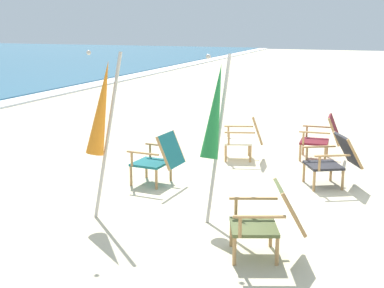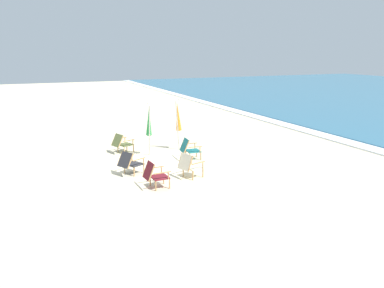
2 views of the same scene
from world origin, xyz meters
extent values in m
plane|color=beige|center=(0.00, 0.00, 0.00)|extent=(80.00, 80.00, 0.00)
cube|color=beige|center=(1.82, 1.03, 0.32)|extent=(0.64, 0.61, 0.04)
cube|color=beige|center=(1.92, 0.72, 0.57)|extent=(0.53, 0.34, 0.50)
cylinder|color=#AD7F4C|center=(1.54, 1.17, 0.16)|extent=(0.04, 0.04, 0.32)
cylinder|color=#AD7F4C|center=(1.98, 1.30, 0.16)|extent=(0.04, 0.04, 0.32)
cylinder|color=#AD7F4C|center=(1.66, 0.75, 0.16)|extent=(0.04, 0.04, 0.32)
cylinder|color=#AD7F4C|center=(2.11, 0.89, 0.16)|extent=(0.04, 0.04, 0.32)
cube|color=#AD7F4C|center=(1.56, 0.93, 0.54)|extent=(0.19, 0.52, 0.02)
cylinder|color=#AD7F4C|center=(1.51, 1.11, 0.43)|extent=(0.04, 0.04, 0.22)
cube|color=#AD7F4C|center=(2.10, 1.09, 0.54)|extent=(0.19, 0.52, 0.02)
cylinder|color=#AD7F4C|center=(2.04, 1.27, 0.43)|extent=(0.04, 0.04, 0.22)
cylinder|color=#AD7F4C|center=(1.68, 0.64, 0.57)|extent=(0.10, 0.21, 0.50)
cylinder|color=#AD7F4C|center=(2.16, 0.79, 0.57)|extent=(0.10, 0.21, 0.50)
cube|color=#515B33|center=(-2.06, -0.22, 0.32)|extent=(0.65, 0.63, 0.04)
cube|color=#515B33|center=(-1.93, -0.56, 0.55)|extent=(0.56, 0.43, 0.47)
cylinder|color=#AD7F4C|center=(-2.35, -0.09, 0.16)|extent=(0.04, 0.04, 0.32)
cylinder|color=#AD7F4C|center=(-1.91, 0.07, 0.16)|extent=(0.04, 0.04, 0.32)
cylinder|color=#AD7F4C|center=(-2.21, -0.50, 0.16)|extent=(0.04, 0.04, 0.32)
cylinder|color=#AD7F4C|center=(-1.77, -0.34, 0.16)|extent=(0.04, 0.04, 0.32)
cube|color=#AD7F4C|center=(-2.32, -0.33, 0.54)|extent=(0.21, 0.51, 0.02)
cylinder|color=#AD7F4C|center=(-2.38, -0.15, 0.43)|extent=(0.04, 0.04, 0.22)
cube|color=#AD7F4C|center=(-1.79, -0.14, 0.54)|extent=(0.21, 0.51, 0.02)
cylinder|color=#AD7F4C|center=(-1.85, 0.04, 0.43)|extent=(0.04, 0.04, 0.22)
cylinder|color=#AD7F4C|center=(-2.17, -0.65, 0.55)|extent=(0.14, 0.28, 0.47)
cylinder|color=#AD7F4C|center=(-1.69, -0.47, 0.55)|extent=(0.14, 0.28, 0.47)
cube|color=#28282D|center=(0.69, -0.61, 0.32)|extent=(0.68, 0.66, 0.04)
cube|color=#28282D|center=(0.86, -0.94, 0.55)|extent=(0.57, 0.48, 0.47)
cylinder|color=#AD7F4C|center=(0.39, -0.52, 0.16)|extent=(0.04, 0.04, 0.32)
cylinder|color=#AD7F4C|center=(0.80, -0.31, 0.16)|extent=(0.04, 0.04, 0.32)
cylinder|color=#AD7F4C|center=(0.58, -0.91, 0.16)|extent=(0.04, 0.04, 0.32)
cylinder|color=#AD7F4C|center=(1.00, -0.69, 0.16)|extent=(0.04, 0.04, 0.32)
cube|color=#AD7F4C|center=(0.45, -0.75, 0.54)|extent=(0.27, 0.49, 0.02)
cylinder|color=#AD7F4C|center=(0.37, -0.58, 0.43)|extent=(0.04, 0.04, 0.22)
cube|color=#AD7F4C|center=(0.95, -0.50, 0.54)|extent=(0.27, 0.49, 0.02)
cylinder|color=#AD7F4C|center=(0.87, -0.33, 0.43)|extent=(0.04, 0.04, 0.22)
cylinder|color=#AD7F4C|center=(0.63, -1.05, 0.55)|extent=(0.17, 0.28, 0.47)
cylinder|color=#AD7F4C|center=(1.09, -0.82, 0.55)|extent=(0.17, 0.28, 0.47)
cube|color=#196066|center=(-0.07, 1.87, 0.32)|extent=(0.56, 0.52, 0.04)
cube|color=#196066|center=(-0.10, 1.53, 0.56)|extent=(0.51, 0.28, 0.49)
cylinder|color=#AD7F4C|center=(-0.29, 2.10, 0.16)|extent=(0.04, 0.04, 0.32)
cylinder|color=#AD7F4C|center=(0.18, 2.07, 0.16)|extent=(0.04, 0.04, 0.32)
cylinder|color=#AD7F4C|center=(-0.32, 1.67, 0.16)|extent=(0.04, 0.04, 0.32)
cylinder|color=#AD7F4C|center=(0.14, 1.64, 0.16)|extent=(0.04, 0.04, 0.32)
cube|color=#AD7F4C|center=(-0.35, 1.87, 0.54)|extent=(0.08, 0.53, 0.02)
cylinder|color=#AD7F4C|center=(-0.34, 2.06, 0.43)|extent=(0.04, 0.04, 0.22)
cube|color=#AD7F4C|center=(0.20, 1.83, 0.54)|extent=(0.08, 0.53, 0.02)
cylinder|color=#AD7F4C|center=(0.22, 2.02, 0.43)|extent=(0.04, 0.04, 0.22)
cylinder|color=#AD7F4C|center=(-0.35, 1.55, 0.56)|extent=(0.06, 0.25, 0.49)
cylinder|color=#AD7F4C|center=(0.15, 1.51, 0.56)|extent=(0.06, 0.25, 0.49)
cube|color=maroon|center=(2.29, -0.26, 0.32)|extent=(0.54, 0.50, 0.04)
cube|color=maroon|center=(2.30, -0.60, 0.56)|extent=(0.50, 0.25, 0.50)
cylinder|color=#AD7F4C|center=(2.05, -0.05, 0.16)|extent=(0.04, 0.04, 0.32)
cylinder|color=#AD7F4C|center=(2.51, -0.03, 0.16)|extent=(0.04, 0.04, 0.32)
cylinder|color=#AD7F4C|center=(2.07, -0.49, 0.16)|extent=(0.04, 0.04, 0.32)
cylinder|color=#AD7F4C|center=(2.53, -0.47, 0.16)|extent=(0.04, 0.04, 0.32)
cube|color=#AD7F4C|center=(2.01, -0.29, 0.54)|extent=(0.06, 0.53, 0.02)
cylinder|color=#AD7F4C|center=(2.00, -0.10, 0.43)|extent=(0.04, 0.04, 0.22)
cube|color=#AD7F4C|center=(2.57, -0.27, 0.54)|extent=(0.06, 0.53, 0.02)
cylinder|color=#AD7F4C|center=(2.56, -0.08, 0.43)|extent=(0.04, 0.04, 0.22)
cylinder|color=#AD7F4C|center=(2.05, -0.61, 0.56)|extent=(0.05, 0.23, 0.50)
cylinder|color=#AD7F4C|center=(2.56, -0.59, 0.56)|extent=(0.05, 0.23, 0.50)
cylinder|color=#B7B2A8|center=(-1.48, 1.80, 1.03)|extent=(0.38, 0.32, 2.07)
cone|color=orange|center=(-1.54, 1.85, 1.39)|extent=(0.48, 0.45, 1.18)
sphere|color=#B7B2A8|center=(-1.64, 1.93, 2.06)|extent=(0.06, 0.06, 0.06)
cylinder|color=#B7B2A8|center=(-1.06, 0.49, 1.01)|extent=(0.59, 0.15, 2.04)
cone|color=#23843D|center=(-1.15, 0.51, 1.37)|extent=(0.54, 0.31, 1.17)
sphere|color=#B7B2A8|center=(-1.32, 0.54, 2.03)|extent=(0.06, 0.06, 0.06)
camera|label=1|loc=(-7.21, -1.42, 2.43)|focal=50.00mm
camera|label=2|loc=(12.30, -3.60, 3.92)|focal=35.00mm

